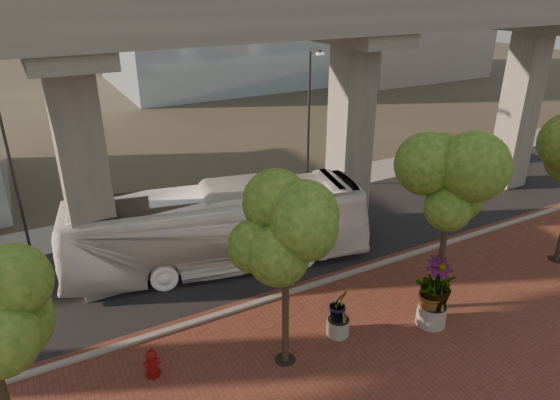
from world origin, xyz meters
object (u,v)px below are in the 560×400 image
fire_hydrant (152,363)px  planter_front (432,294)px  transit_bus (219,228)px  parked_car (481,150)px

fire_hydrant → planter_front: planter_front is taller
fire_hydrant → transit_bus: bearing=50.1°
parked_car → fire_hydrant: parked_car is taller
parked_car → planter_front: size_ratio=1.98×
transit_bus → planter_front: bearing=-134.3°
transit_bus → fire_hydrant: 7.04m
fire_hydrant → planter_front: 9.82m
parked_car → transit_bus: bearing=100.2°
planter_front → fire_hydrant: bearing=166.9°
transit_bus → planter_front: (5.08, -7.53, -0.45)m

